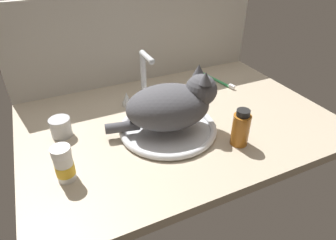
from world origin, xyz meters
TOP-DOWN VIEW (x-y plane):
  - countertop at (0.00, 0.00)cm, footprint 102.29×69.70cm
  - backsplash_wall at (0.00, 36.05)cm, footprint 102.29×2.40cm
  - sink_basin at (-5.96, -4.17)cm, footprint 31.13×31.13cm
  - faucet at (-5.96, 15.60)cm, footprint 16.95×11.41cm
  - cat at (-4.15, -4.53)cm, footprint 35.05×22.57cm
  - metal_jar at (-37.05, 7.42)cm, footprint 6.41×6.41cm
  - amber_bottle at (10.47, -19.21)cm, footprint 5.19×5.19cm
  - pill_bottle at (-38.69, -12.71)cm, footprint 4.91×4.91cm
  - toothbrush at (28.34, 19.21)cm, footprint 4.72×19.07cm

SIDE VIEW (x-z plane):
  - countertop at x=0.00cm, z-range 0.00..3.00cm
  - toothbrush at x=28.34cm, z-range 2.76..4.46cm
  - sink_basin at x=-5.96cm, z-range 2.86..4.96cm
  - metal_jar at x=-37.05cm, z-range 3.02..9.08cm
  - pill_bottle at x=-38.69cm, z-range 2.64..12.71cm
  - amber_bottle at x=10.47cm, z-range 2.64..14.28cm
  - faucet at x=-5.96cm, z-range 1.01..21.11cm
  - cat at x=-4.15cm, z-range 3.22..21.54cm
  - backsplash_wall at x=0.00cm, z-range 0.00..38.27cm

